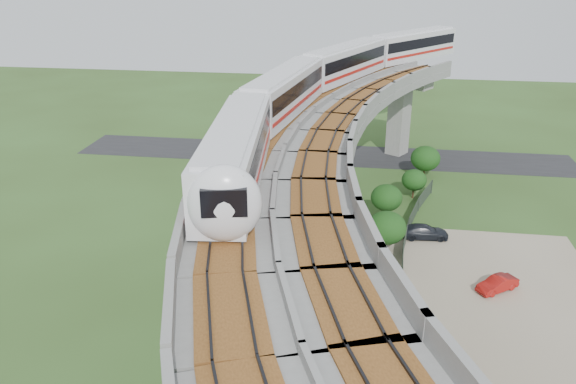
% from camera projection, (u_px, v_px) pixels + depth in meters
% --- Properties ---
extents(ground, '(160.00, 160.00, 0.00)m').
position_uv_depth(ground, '(286.00, 284.00, 41.62)').
color(ground, '#30471C').
rests_on(ground, ground).
extents(dirt_lot, '(18.00, 26.00, 0.04)m').
position_uv_depth(dirt_lot, '(486.00, 315.00, 37.95)').
color(dirt_lot, gray).
rests_on(dirt_lot, ground).
extents(asphalt_road, '(60.00, 8.00, 0.03)m').
position_uv_depth(asphalt_road, '(322.00, 154.00, 69.01)').
color(asphalt_road, '#232326').
rests_on(asphalt_road, ground).
extents(viaduct, '(19.58, 73.98, 11.40)m').
position_uv_depth(viaduct, '(342.00, 173.00, 37.62)').
color(viaduct, '#99968E').
rests_on(viaduct, ground).
extents(metro_train, '(20.15, 59.17, 3.64)m').
position_uv_depth(metro_train, '(337.00, 78.00, 50.67)').
color(metro_train, silver).
rests_on(metro_train, ground).
extents(fence, '(3.87, 38.73, 1.50)m').
position_uv_depth(fence, '(421.00, 286.00, 40.05)').
color(fence, '#2D382D').
rests_on(fence, ground).
extents(tree_0, '(3.19, 3.19, 3.52)m').
position_uv_depth(tree_0, '(425.00, 158.00, 61.15)').
color(tree_0, '#382314').
rests_on(tree_0, ground).
extents(tree_1, '(2.47, 2.47, 3.01)m').
position_uv_depth(tree_1, '(414.00, 180.00, 55.77)').
color(tree_1, '#382314').
rests_on(tree_1, ground).
extents(tree_2, '(2.80, 2.80, 3.77)m').
position_uv_depth(tree_2, '(387.00, 198.00, 50.10)').
color(tree_2, '#382314').
rests_on(tree_2, ground).
extents(tree_3, '(3.15, 3.15, 3.54)m').
position_uv_depth(tree_3, '(387.00, 228.00, 45.37)').
color(tree_3, '#382314').
rests_on(tree_3, ground).
extents(tree_4, '(3.12, 3.12, 3.49)m').
position_uv_depth(tree_4, '(371.00, 284.00, 37.56)').
color(tree_4, '#382314').
rests_on(tree_4, ground).
extents(tree_5, '(2.40, 2.40, 3.33)m').
position_uv_depth(tree_5, '(374.00, 311.00, 34.54)').
color(tree_5, '#382314').
rests_on(tree_5, ground).
extents(car_red, '(3.31, 2.83, 1.08)m').
position_uv_depth(car_red, '(497.00, 284.00, 40.56)').
color(car_red, maroon).
rests_on(car_red, dirt_lot).
extents(car_dark, '(4.24, 2.06, 1.19)m').
position_uv_depth(car_dark, '(424.00, 232.00, 48.19)').
color(car_dark, black).
rests_on(car_dark, dirt_lot).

